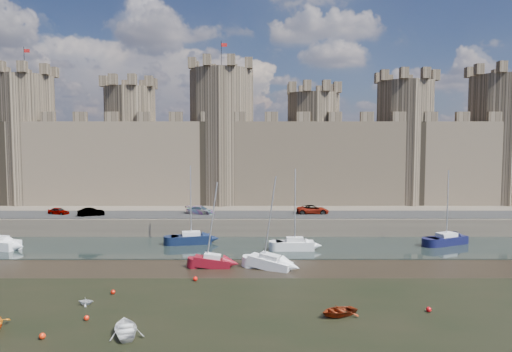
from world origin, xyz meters
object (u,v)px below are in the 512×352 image
object	(u,v)px
car_0	(59,211)
car_3	(313,210)
sailboat_3	(446,239)
sailboat_5	(270,262)
sailboat_2	(295,244)
sailboat_4	(212,261)
sailboat_1	(191,238)
car_2	(200,210)
car_1	(91,212)

from	to	relation	value
car_0	car_3	distance (m)	37.19
car_0	sailboat_3	world-z (taller)	sailboat_3
sailboat_3	sailboat_5	xyz separation A→B (m)	(-22.81, -10.94, -0.04)
sailboat_2	sailboat_5	xyz separation A→B (m)	(-3.26, -7.93, -0.09)
sailboat_4	sailboat_5	world-z (taller)	sailboat_5
sailboat_2	sailboat_3	bearing A→B (deg)	8.92
car_0	sailboat_4	world-z (taller)	sailboat_4
sailboat_1	car_0	bearing A→B (deg)	145.04
sailboat_3	sailboat_1	bearing A→B (deg)	155.21
sailboat_2	sailboat_5	bearing A→B (deg)	-112.19
sailboat_4	sailboat_2	bearing A→B (deg)	39.73
car_3	sailboat_5	distance (m)	21.58
sailboat_3	car_3	bearing A→B (deg)	125.39
car_3	car_2	bearing A→B (deg)	89.61
sailboat_2	sailboat_4	size ratio (longest dim) A/B	1.09
car_2	sailboat_3	xyz separation A→B (m)	(32.37, -9.08, -2.37)
sailboat_3	car_0	bearing A→B (deg)	146.45
car_1	car_2	xyz separation A→B (m)	(15.40, 1.73, 0.01)
sailboat_5	car_1	bearing A→B (deg)	167.25
car_1	sailboat_4	xyz separation A→B (m)	(18.99, -17.76, -2.42)
sailboat_2	sailboat_1	bearing A→B (deg)	165.49
car_3	sailboat_1	world-z (taller)	sailboat_1
car_0	car_1	xyz separation A→B (m)	(5.27, -1.46, 0.07)
sailboat_1	sailboat_3	xyz separation A→B (m)	(32.53, -0.39, -0.05)
sailboat_5	sailboat_1	bearing A→B (deg)	154.10
car_0	car_3	world-z (taller)	car_3
car_2	sailboat_4	distance (m)	19.97
sailboat_3	sailboat_4	size ratio (longest dim) A/B	1.06
car_0	sailboat_4	bearing A→B (deg)	-108.83
car_0	sailboat_5	distance (m)	36.19
sailboat_1	sailboat_5	bearing A→B (deg)	-62.01
sailboat_2	sailboat_4	world-z (taller)	sailboat_2
car_3	sailboat_3	xyz separation A→B (m)	(15.86, -9.34, -2.41)
sailboat_2	sailboat_4	distance (m)	11.83
car_0	car_1	distance (m)	5.47
car_3	sailboat_5	size ratio (longest dim) A/B	0.49
car_2	sailboat_5	world-z (taller)	sailboat_5
sailboat_5	car_0	bearing A→B (deg)	170.32
car_3	sailboat_4	distance (m)	23.74
car_3	sailboat_2	bearing A→B (deg)	162.07
car_2	sailboat_2	size ratio (longest dim) A/B	0.44
car_2	car_0	bearing A→B (deg)	106.24
car_1	sailboat_1	distance (m)	16.92
car_0	sailboat_2	size ratio (longest dim) A/B	0.32
car_3	sailboat_3	distance (m)	18.57
car_0	car_3	xyz separation A→B (m)	(37.18, 0.53, 0.12)
car_0	car_3	size ratio (longest dim) A/B	0.67
car_0	sailboat_3	xyz separation A→B (m)	(53.04, -8.82, -2.29)
car_2	sailboat_3	size ratio (longest dim) A/B	0.45
sailboat_5	car_2	bearing A→B (deg)	139.01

